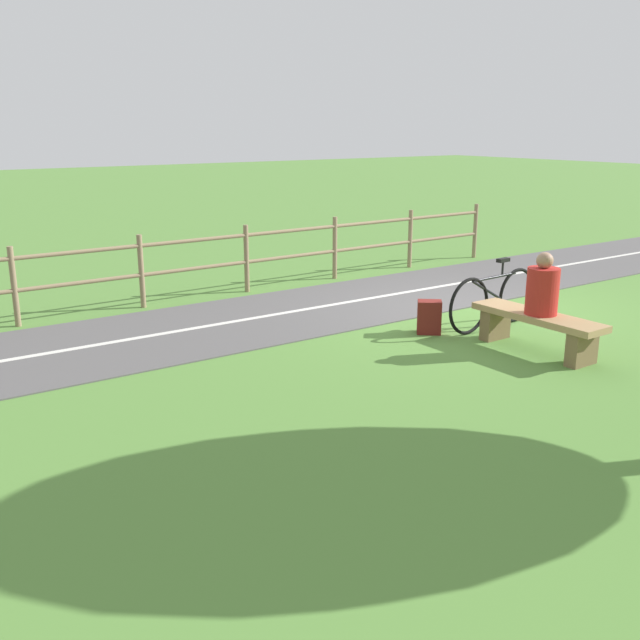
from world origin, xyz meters
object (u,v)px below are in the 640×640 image
(person_seated, at_px, (543,289))
(backpack, at_px, (429,317))
(bench, at_px, (537,325))
(bicycle, at_px, (494,299))

(person_seated, distance_m, backpack, 1.55)
(bench, height_order, person_seated, person_seated)
(bench, xyz_separation_m, person_seated, (-0.04, -0.00, 0.46))
(person_seated, bearing_deg, bicycle, -19.44)
(bench, height_order, backpack, bench)
(backpack, bearing_deg, bicycle, -108.63)
(bench, distance_m, backpack, 1.41)
(person_seated, relative_size, backpack, 1.70)
(person_seated, distance_m, bicycle, 1.17)
(person_seated, relative_size, bicycle, 0.42)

